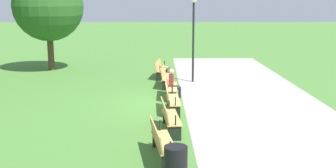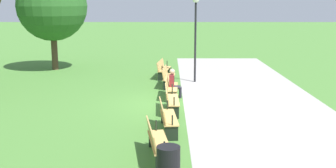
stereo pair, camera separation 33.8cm
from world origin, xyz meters
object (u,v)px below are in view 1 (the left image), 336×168
Objects in this scene: bench_5 at (161,141)px; tree_3 at (48,6)px; bench_2 at (170,86)px; bench_4 at (169,116)px; trash_bin at (176,167)px; bench_0 at (161,69)px; person_seated at (173,82)px; lamp_post at (193,23)px; bench_1 at (166,76)px; bench_3 at (171,99)px.

bench_5 is 0.34× the size of tree_3.
bench_4 is (4.46, -0.12, 0.00)m from bench_2.
tree_3 is 16.86m from trash_bin.
bench_2 is (4.44, 0.37, 0.00)m from bench_0.
person_seated reaches higher than bench_0.
bench_0 and bench_2 have the same top height.
tree_3 is 6.14× the size of trash_bin.
bench_4 is 8.26m from lamp_post.
lamp_post is (-1.10, 1.34, 2.40)m from bench_1.
trash_bin is (11.59, -1.28, -2.42)m from lamp_post.
bench_3 is (4.46, 0.12, 0.00)m from bench_1.
tree_3 is at bearing -134.58° from bench_2.
trash_bin reaches higher than bench_1.
person_seated is 8.29m from trash_bin.
bench_1 is at bearing 175.17° from bench_4.
trash_bin reaches higher than bench_0.
bench_3 is at bearing 6.44° from bench_1.
lamp_post reaches higher than bench_0.
bench_3 is 4.46m from bench_5.
trash_bin is (3.80, 0.06, -0.02)m from bench_4.
bench_3 is 1.55× the size of person_seated.
tree_3 is at bearing -155.02° from bench_4.
tree_3 is (-11.39, -6.53, 3.14)m from bench_4.
bench_5 is 10.41m from lamp_post.
lamp_post is (3.60, 7.86, -0.74)m from tree_3.
trash_bin is at bearing 23.42° from tree_3.
lamp_post is at bearing 62.94° from bench_0.
lamp_post is at bearing 166.08° from bench_3.
trash_bin is (6.03, -0.07, -0.02)m from bench_3.
bench_0 is 1.00× the size of bench_5.
bench_3 is at bearing 179.34° from trash_bin.
tree_3 reaches higher than lamp_post.
bench_3 is 2.27m from person_seated.
bench_5 is (2.22, -0.25, 0.00)m from bench_4.
tree_3 reaches higher than bench_3.
trash_bin is at bearing 9.42° from bench_0.
bench_0 is 1.01× the size of bench_1.
trash_bin is at bearing 1.13° from bench_2.
lamp_post is (1.12, 1.59, 2.40)m from bench_0.
bench_5 is at bearing 8.05° from bench_0.
bench_0 is 7.45m from tree_3.
trash_bin reaches higher than bench_4.
lamp_post is at bearing 173.68° from trash_bin.
bench_2 is at bearing -78.74° from person_seated.
bench_3 is at bearing 167.13° from bench_5.
person_seated reaches higher than bench_1.
tree_3 is (-2.49, -6.28, 3.14)m from bench_0.
bench_5 is (11.12, 0.00, 0.00)m from bench_0.
bench_2 is 1.55× the size of person_seated.
bench_3 is at bearing -2.06° from person_seated.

